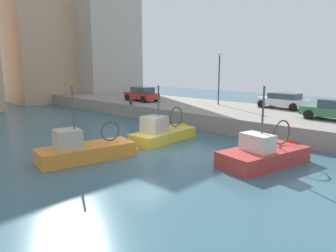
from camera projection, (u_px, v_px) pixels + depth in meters
name	position (u px, v px, depth m)	size (l,w,h in m)	color
water_surface	(145.00, 152.00, 17.84)	(80.00, 80.00, 0.00)	#386070
quay_wall	(248.00, 118.00, 25.89)	(9.00, 56.00, 1.20)	gray
fishing_boat_red	(268.00, 161.00, 15.89)	(5.79, 3.18, 4.83)	#BC3833
fishing_boat_orange	(92.00, 156.00, 16.65)	(5.93, 2.84, 4.73)	orange
fishing_boat_yellow	(166.00, 137.00, 20.79)	(5.64, 2.21, 4.47)	gold
parked_car_white	(283.00, 100.00, 26.83)	(2.18, 4.43, 1.33)	silver
parked_car_red	(142.00, 94.00, 32.33)	(2.12, 4.20, 1.45)	red
mooring_bollard_mid	(131.00, 102.00, 29.55)	(0.28, 0.28, 0.55)	#2D2D33
quay_streetlamp	(219.00, 69.00, 28.97)	(0.36, 0.36, 4.83)	#38383D
waterfront_building_west_mid	(44.00, 23.00, 41.10)	(9.68, 7.22, 20.52)	tan
waterfront_building_central	(100.00, 29.00, 43.86)	(8.63, 8.42, 19.53)	#B2A899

